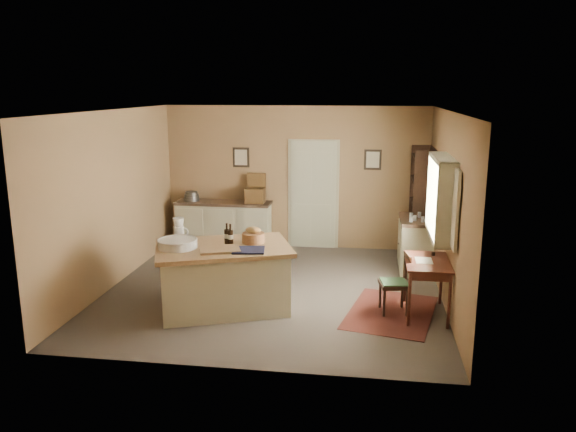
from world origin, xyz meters
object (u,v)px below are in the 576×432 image
(desk_chair, at_px, (394,284))
(right_cabinet, at_px, (415,244))
(writing_desk, at_px, (427,267))
(shelving_unit, at_px, (423,205))
(sideboard, at_px, (224,223))
(work_island, at_px, (223,276))

(desk_chair, relative_size, right_cabinet, 0.83)
(writing_desk, bearing_deg, shelving_unit, 86.56)
(desk_chair, bearing_deg, writing_desk, -11.30)
(sideboard, bearing_deg, writing_desk, -38.77)
(work_island, height_order, desk_chair, work_island)
(sideboard, relative_size, writing_desk, 1.92)
(desk_chair, bearing_deg, right_cabinet, 67.82)
(work_island, relative_size, desk_chair, 2.57)
(work_island, xyz_separation_m, sideboard, (-0.77, 3.03, -0.00))
(desk_chair, height_order, shelving_unit, shelving_unit)
(shelving_unit, bearing_deg, sideboard, 175.33)
(shelving_unit, bearing_deg, writing_desk, -93.44)
(desk_chair, bearing_deg, sideboard, 127.98)
(writing_desk, relative_size, shelving_unit, 0.47)
(writing_desk, height_order, right_cabinet, right_cabinet)
(work_island, xyz_separation_m, right_cabinet, (2.77, 2.13, -0.02))
(writing_desk, bearing_deg, desk_chair, 178.42)
(sideboard, xyz_separation_m, shelving_unit, (3.70, -0.30, 0.53))
(work_island, relative_size, right_cabinet, 2.13)
(right_cabinet, bearing_deg, work_island, -142.50)
(shelving_unit, bearing_deg, desk_chair, -102.91)
(sideboard, xyz_separation_m, writing_desk, (3.54, -2.84, 0.19))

